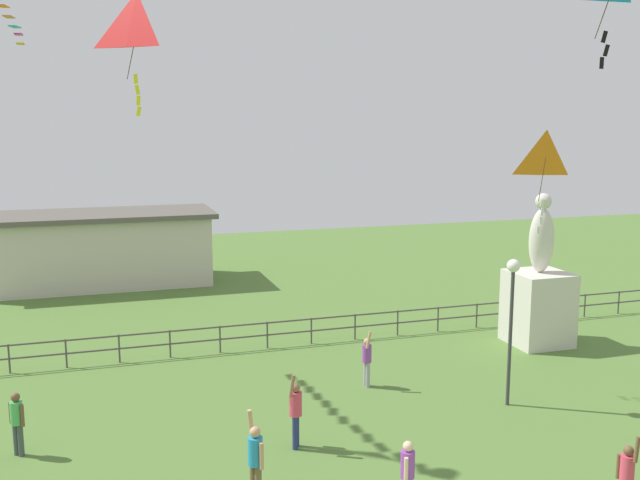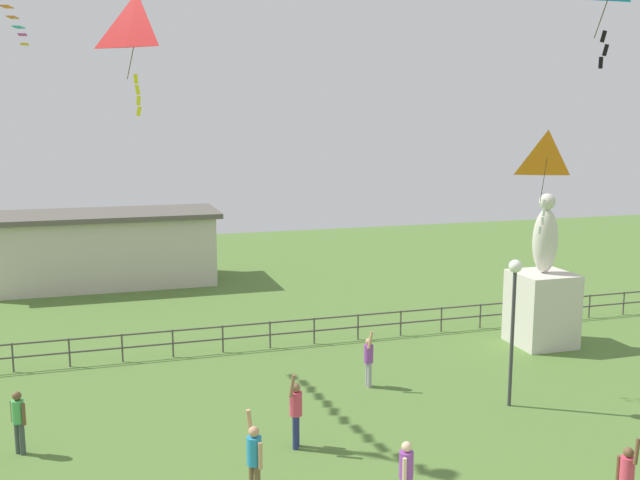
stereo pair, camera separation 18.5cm
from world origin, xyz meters
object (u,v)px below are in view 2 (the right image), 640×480
person_1 (18,418)px  person_7 (254,458)px  person_3 (406,473)px  kite_1 (547,160)px  statue_monument (542,298)px  person_4 (627,477)px  person_6 (369,358)px  kite_0 (138,26)px  person_5 (296,410)px  lamppost (514,300)px

person_1 → person_7: size_ratio=0.79×
person_3 → kite_1: size_ratio=0.62×
statue_monument → kite_1: kite_1 is taller
person_3 → person_4: 4.36m
kite_1 → person_4: bearing=-98.5°
person_3 → person_6: person_6 is taller
kite_1 → person_7: bearing=-169.9°
statue_monument → kite_0: size_ratio=2.16×
kite_1 → person_3: bearing=-150.6°
kite_1 → person_5: bearing=172.0°
person_5 → kite_0: bearing=179.5°
person_3 → statue_monument: bearing=44.2°
statue_monument → person_3: (-9.11, -8.86, -0.79)m
statue_monument → kite_0: 16.85m
statue_monument → kite_1: (-4.37, -6.18, 5.24)m
person_5 → kite_1: bearing=-8.0°
person_7 → person_5: bearing=56.0°
statue_monument → person_1: 17.24m
statue_monument → person_6: (-7.33, -2.08, -0.80)m
lamppost → statue_monument: bearing=48.3°
person_4 → person_6: bearing=105.9°
person_1 → person_3: bearing=-33.7°
lamppost → person_4: lamppost is taller
person_3 → kite_1: (4.74, 2.67, 6.03)m
person_3 → kite_1: kite_1 is taller
person_1 → kite_0: kite_0 is taller
person_7 → lamppost: bearing=20.6°
statue_monument → person_4: statue_monument is taller
person_1 → person_6: person_6 is taller
person_3 → person_7: bearing=154.7°
statue_monument → person_4: (-4.99, -10.27, -0.79)m
person_5 → person_6: 4.51m
person_6 → person_7: 7.13m
statue_monument → person_4: 11.45m
person_1 → person_6: 9.63m
person_6 → person_7: bearing=-130.2°
kite_0 → statue_monument: bearing=21.1°
kite_0 → kite_1: (9.40, -0.88, -2.87)m
person_4 → kite_0: bearing=150.5°
person_4 → kite_1: (0.61, 4.09, 6.04)m
statue_monument → lamppost: 6.28m
person_1 → person_4: 13.52m
person_7 → kite_0: bearing=129.9°
person_1 → kite_0: (3.04, -1.59, 8.90)m
person_3 → person_4: bearing=-19.0°
person_5 → kite_0: size_ratio=0.77×
lamppost → person_7: lamppost is taller
statue_monument → person_6: bearing=-164.2°
person_1 → kite_1: bearing=-11.2°
person_3 → person_6: 7.01m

